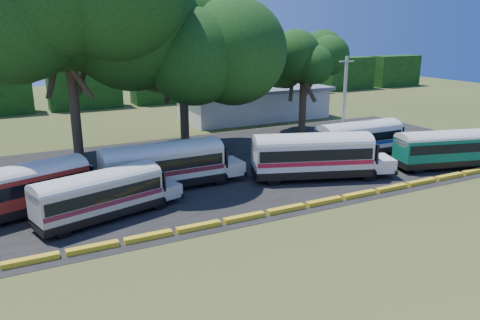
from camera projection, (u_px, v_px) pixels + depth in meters
name	position (u px, v px, depth m)	size (l,w,h in m)	color
ground	(229.00, 231.00, 27.05)	(160.00, 160.00, 0.00)	#314416
asphalt_strip	(176.00, 173.00, 37.77)	(64.00, 24.00, 0.02)	black
curb	(222.00, 222.00, 27.86)	(53.70, 0.45, 0.30)	gold
terminal_building	(254.00, 103.00, 60.08)	(19.00, 9.00, 4.00)	silver
treeline_backdrop	(85.00, 88.00, 67.37)	(130.00, 4.00, 6.00)	black
bus_red	(24.00, 187.00, 28.81)	(10.20, 5.34, 3.26)	black
bus_cream_west	(101.00, 193.00, 28.18)	(9.59, 4.72, 3.07)	black
bus_cream_east	(166.00, 163.00, 33.53)	(10.59, 2.77, 3.47)	black
bus_white_red	(315.00, 153.00, 35.78)	(11.27, 6.16, 3.61)	black
bus_white_blue	(360.00, 137.00, 42.15)	(9.89, 2.61, 3.24)	black
bus_teal	(446.00, 147.00, 38.60)	(10.00, 4.79, 3.19)	black
tree_west	(64.00, 2.00, 35.55)	(14.38, 14.38, 18.49)	#38281C
tree_center	(182.00, 37.00, 41.18)	(13.04, 13.04, 15.34)	#38281C
tree_east	(304.00, 60.00, 50.88)	(6.96, 6.96, 10.58)	#38281C
utility_pole	(344.00, 105.00, 42.69)	(1.60, 0.30, 8.87)	#99978B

